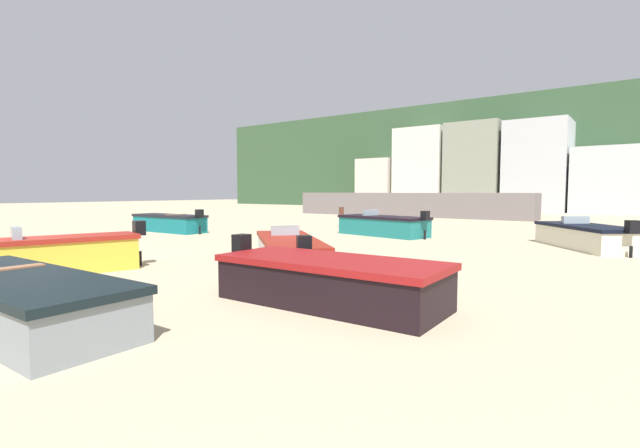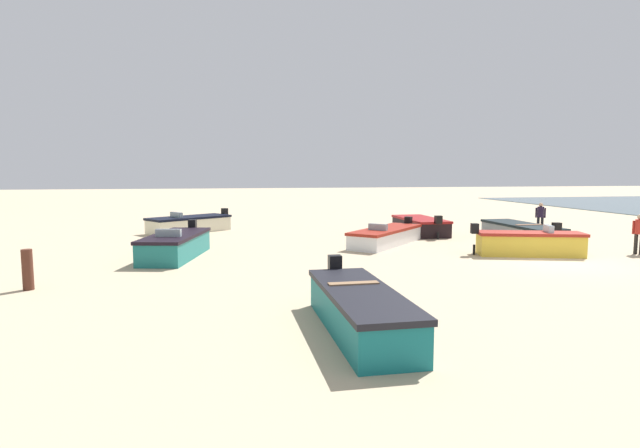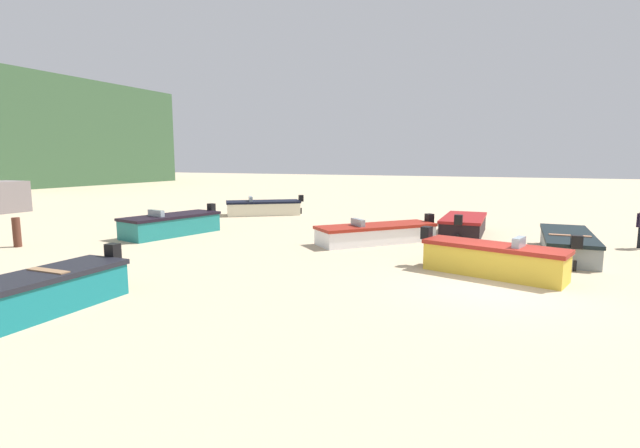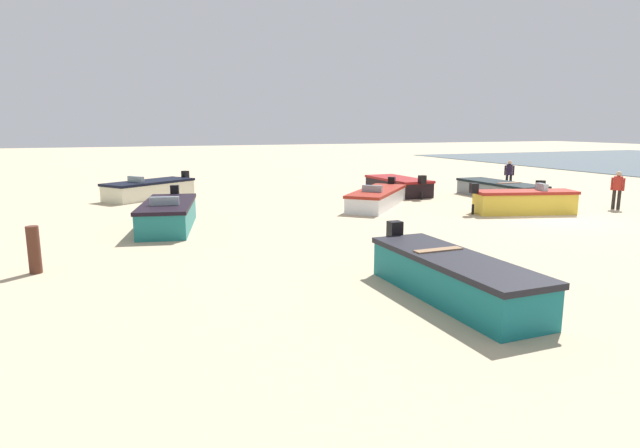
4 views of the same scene
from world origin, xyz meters
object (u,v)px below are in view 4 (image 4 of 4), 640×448
(mooring_post_near_water, at_px, (34,250))
(boat_yellow_6, at_px, (524,202))
(boat_teal_5, at_px, (452,277))
(boat_white_1, at_px, (377,198))
(boat_teal_3, at_px, (168,215))
(beach_walker_distant, at_px, (618,187))
(beach_walker_foreground, at_px, (509,173))
(boat_black_2, at_px, (398,186))
(boat_cream_7, at_px, (150,189))
(boat_grey_4, at_px, (500,190))

(mooring_post_near_water, bearing_deg, boat_yellow_6, -81.01)
(boat_teal_5, bearing_deg, boat_white_1, -111.07)
(boat_teal_3, xyz_separation_m, beach_walker_distant, (-2.45, -18.22, 0.48))
(mooring_post_near_water, height_order, beach_walker_foreground, beach_walker_foreground)
(boat_teal_3, bearing_deg, beach_walker_foreground, -153.93)
(mooring_post_near_water, bearing_deg, boat_teal_5, -122.13)
(boat_black_2, xyz_separation_m, beach_walker_distant, (-7.79, -6.18, 0.52))
(boat_white_1, relative_size, mooring_post_near_water, 4.08)
(boat_teal_3, distance_m, beach_walker_distant, 18.39)
(boat_cream_7, bearing_deg, beach_walker_distant, -156.29)
(boat_white_1, bearing_deg, boat_black_2, -88.33)
(beach_walker_foreground, bearing_deg, mooring_post_near_water, -121.02)
(boat_teal_3, bearing_deg, boat_cream_7, -77.21)
(boat_teal_5, xyz_separation_m, beach_walker_distant, (7.43, -13.47, 0.50))
(boat_white_1, relative_size, boat_grey_4, 0.91)
(boat_white_1, distance_m, boat_teal_5, 12.46)
(beach_walker_foreground, bearing_deg, boat_cream_7, -154.62)
(boat_teal_5, distance_m, mooring_post_near_water, 9.77)
(boat_cream_7, bearing_deg, boat_teal_5, 159.11)
(boat_black_2, distance_m, boat_grey_4, 5.05)
(boat_teal_3, relative_size, boat_yellow_6, 1.11)
(boat_teal_3, height_order, boat_teal_5, boat_teal_3)
(boat_cream_7, bearing_deg, boat_yellow_6, -162.39)
(boat_grey_4, distance_m, mooring_post_near_water, 20.66)
(boat_grey_4, distance_m, boat_teal_5, 16.46)
(beach_walker_distant, bearing_deg, beach_walker_foreground, -34.06)
(boat_black_2, bearing_deg, mooring_post_near_water, -148.34)
(boat_teal_3, bearing_deg, beach_walker_distant, -175.90)
(mooring_post_near_water, bearing_deg, beach_walker_distant, -84.14)
(boat_cream_7, distance_m, mooring_post_near_water, 13.40)
(boat_teal_3, distance_m, mooring_post_near_water, 5.86)
(boat_grey_4, bearing_deg, boat_teal_3, -173.08)
(boat_black_2, bearing_deg, boat_teal_3, -157.20)
(boat_cream_7, relative_size, mooring_post_near_water, 3.99)
(boat_teal_3, distance_m, boat_yellow_6, 13.87)
(mooring_post_near_water, bearing_deg, boat_white_1, -62.61)
(boat_white_1, relative_size, beach_walker_foreground, 2.91)
(beach_walker_distant, bearing_deg, boat_teal_3, 52.05)
(boat_grey_4, height_order, beach_walker_foreground, beach_walker_foreground)
(boat_white_1, relative_size, boat_cream_7, 1.02)
(mooring_post_near_water, height_order, beach_walker_distant, beach_walker_distant)
(boat_yellow_6, height_order, beach_walker_distant, beach_walker_distant)
(boat_white_1, distance_m, boat_yellow_6, 6.03)
(boat_cream_7, height_order, beach_walker_distant, beach_walker_distant)
(mooring_post_near_water, bearing_deg, boat_cream_7, -14.60)
(boat_teal_3, xyz_separation_m, beach_walker_foreground, (4.76, -18.69, 0.48))
(boat_teal_3, xyz_separation_m, boat_teal_5, (-9.88, -4.75, -0.02))
(boat_cream_7, distance_m, beach_walker_foreground, 19.17)
(boat_teal_3, height_order, beach_walker_distant, beach_walker_distant)
(beach_walker_foreground, bearing_deg, beach_walker_distant, -57.83)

